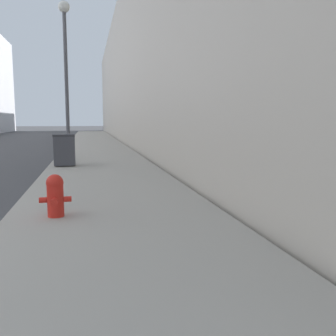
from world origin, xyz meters
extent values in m
cube|color=#9E998E|center=(5.93, 18.00, 0.07)|extent=(3.60, 60.00, 0.15)
cube|color=beige|center=(13.83, 26.00, 5.29)|extent=(12.00, 60.00, 10.58)
cylinder|color=red|center=(4.95, 1.39, 0.40)|extent=(0.26, 0.26, 0.50)
sphere|color=red|center=(4.95, 1.39, 0.70)|extent=(0.27, 0.27, 0.27)
cylinder|color=red|center=(4.95, 1.39, 0.78)|extent=(0.07, 0.07, 0.06)
cylinder|color=red|center=(4.95, 1.20, 0.42)|extent=(0.11, 0.12, 0.11)
cylinder|color=red|center=(4.76, 1.39, 0.42)|extent=(0.12, 0.09, 0.09)
cylinder|color=red|center=(5.14, 1.39, 0.42)|extent=(0.12, 0.09, 0.09)
cube|color=#3D3D42|center=(4.69, 8.24, 0.65)|extent=(0.68, 0.53, 0.96)
cube|color=#2D2D31|center=(4.69, 8.24, 1.17)|extent=(0.70, 0.54, 0.08)
cylinder|color=black|center=(4.40, 8.46, 0.23)|extent=(0.05, 0.16, 0.16)
cylinder|color=black|center=(4.98, 8.46, 0.23)|extent=(0.05, 0.16, 0.16)
cylinder|color=#4C4C51|center=(4.70, 10.67, 0.27)|extent=(0.27, 0.27, 0.25)
cylinder|color=#4C4C51|center=(4.70, 10.67, 2.97)|extent=(0.14, 0.14, 5.65)
sphere|color=silver|center=(4.70, 10.67, 5.97)|extent=(0.44, 0.44, 0.44)
camera|label=1|loc=(5.49, -4.75, 1.69)|focal=40.00mm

